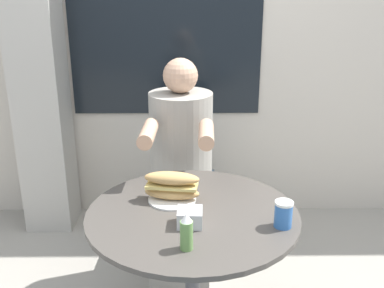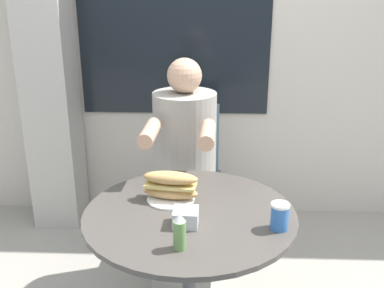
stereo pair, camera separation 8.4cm
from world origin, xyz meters
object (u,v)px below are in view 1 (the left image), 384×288
object	(u,v)px
seated_diner	(181,189)
diner_chair	(183,164)
condiment_bottle	(186,232)
cafe_table	(193,253)
drink_cup	(283,214)
sandwich_on_plate	(172,187)

from	to	relation	value
seated_diner	diner_chair	bearing A→B (deg)	-88.50
seated_diner	condiment_bottle	xyz separation A→B (m)	(0.03, -0.84, 0.24)
condiment_bottle	cafe_table	bearing A→B (deg)	84.93
cafe_table	drink_cup	distance (m)	0.41
cafe_table	diner_chair	distance (m)	0.93
drink_cup	condiment_bottle	size ratio (longest dim) A/B	0.76
seated_diner	condiment_bottle	distance (m)	0.87
diner_chair	condiment_bottle	distance (m)	1.21
sandwich_on_plate	seated_diner	bearing A→B (deg)	86.70
condiment_bottle	drink_cup	bearing A→B (deg)	22.24
seated_diner	condiment_bottle	size ratio (longest dim) A/B	9.17
cafe_table	seated_diner	xyz separation A→B (m)	(-0.05, 0.59, 0.00)
cafe_table	sandwich_on_plate	size ratio (longest dim) A/B	3.54
sandwich_on_plate	condiment_bottle	size ratio (longest dim) A/B	1.77
cafe_table	condiment_bottle	size ratio (longest dim) A/B	6.27
drink_cup	sandwich_on_plate	bearing A→B (deg)	152.30
diner_chair	condiment_bottle	world-z (taller)	diner_chair
seated_diner	condiment_bottle	bearing A→B (deg)	94.47
sandwich_on_plate	drink_cup	distance (m)	0.46
drink_cup	cafe_table	bearing A→B (deg)	160.88
cafe_table	drink_cup	world-z (taller)	drink_cup
sandwich_on_plate	condiment_bottle	bearing A→B (deg)	-80.53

